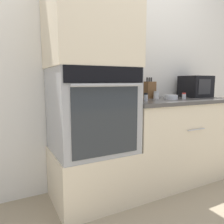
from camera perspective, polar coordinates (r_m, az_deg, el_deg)
The scene contains 13 objects.
ground_plane at distance 2.11m, azimuth 7.96°, elevation -22.92°, with size 12.00×12.00×0.00m, color gray.
wall_back at distance 2.35m, azimuth -0.56°, elevation 12.14°, with size 8.00×0.05×2.50m.
oven_cabinet_base at distance 2.08m, azimuth -5.14°, elevation -15.97°, with size 0.70×0.60×0.47m.
wall_oven at distance 1.91m, azimuth -5.32°, elevation 0.53°, with size 0.67×0.64×0.72m.
oven_cabinet_upper at distance 1.97m, azimuth -5.68°, elevation 23.11°, with size 0.70×0.60×0.80m.
counter_unit at distance 2.51m, azimuth 15.61°, elevation -6.85°, with size 1.24×0.63×0.90m.
microwave at distance 2.80m, azimuth 20.98°, elevation 6.26°, with size 0.31×0.29×0.25m.
knife_block at distance 2.45m, azimuth 9.62°, elevation 5.74°, with size 0.11×0.12×0.23m.
bowl at distance 2.35m, azimuth 15.23°, elevation 3.76°, with size 0.13×0.13×0.05m.
condiment_jar_near at distance 2.17m, azimuth 8.82°, elevation 3.94°, with size 0.04×0.04×0.07m.
condiment_jar_mid at distance 2.21m, azimuth 3.37°, elevation 4.58°, with size 0.04×0.04×0.11m.
condiment_jar_far at distance 2.48m, azimuth 18.27°, elevation 4.04°, with size 0.04×0.04×0.06m.
condiment_jar_back at distance 2.38m, azimuth 11.46°, elevation 4.35°, with size 0.06×0.06×0.08m.
Camera 1 is at (-1.07, -1.46, 1.09)m, focal length 35.00 mm.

